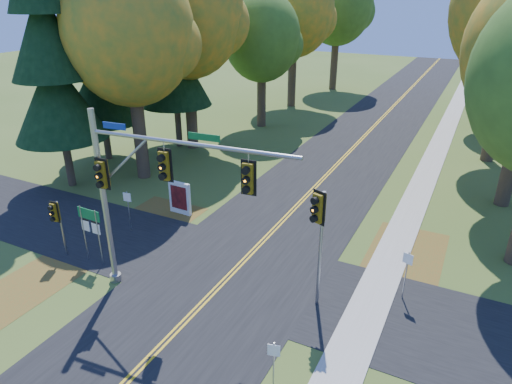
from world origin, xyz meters
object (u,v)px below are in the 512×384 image
at_px(route_sign_cluster, 90,224).
at_px(traffic_mast, 144,185).
at_px(east_signal_pole, 319,221).
at_px(info_kiosk, 180,198).

bearing_deg(route_sign_cluster, traffic_mast, -7.46).
distance_m(east_signal_pole, route_sign_cluster, 10.69).
height_order(traffic_mast, route_sign_cluster, traffic_mast).
bearing_deg(info_kiosk, east_signal_pole, -22.46).
relative_size(east_signal_pole, info_kiosk, 2.66).
relative_size(east_signal_pole, route_sign_cluster, 1.82).
distance_m(traffic_mast, east_signal_pole, 6.80).
xyz_separation_m(route_sign_cluster, info_kiosk, (0.63, 6.04, -1.04)).
xyz_separation_m(traffic_mast, info_kiosk, (-3.42, 6.66, -4.03)).
height_order(route_sign_cluster, info_kiosk, route_sign_cluster).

